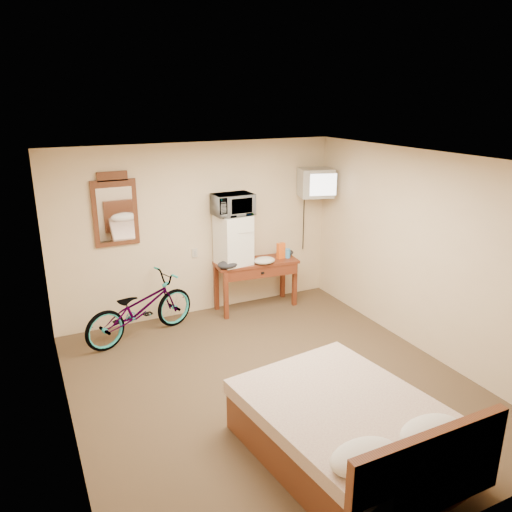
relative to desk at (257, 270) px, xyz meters
name	(u,v)px	position (x,y,z in m)	size (l,w,h in m)	color
room	(273,281)	(-0.79, -2.00, 0.63)	(4.60, 4.64, 2.50)	#433021
desk	(257,270)	(0.00, 0.00, 0.00)	(1.28, 0.59, 0.75)	maroon
mini_fridge	(233,240)	(-0.35, 0.06, 0.50)	(0.50, 0.48, 0.73)	white
microwave	(233,204)	(-0.35, 0.06, 1.01)	(0.55, 0.38, 0.31)	white
snack_bag	(281,251)	(0.40, -0.02, 0.25)	(0.12, 0.07, 0.24)	orange
blue_cup	(288,253)	(0.50, -0.04, 0.20)	(0.08, 0.08, 0.14)	#4193DD
cloth_cream	(264,260)	(0.05, -0.14, 0.18)	(0.32, 0.25, 0.10)	beige
cloth_dark_a	(228,265)	(-0.51, -0.10, 0.19)	(0.30, 0.22, 0.11)	black
cloth_dark_b	(287,253)	(0.55, 0.06, 0.18)	(0.20, 0.16, 0.09)	black
crt_television	(316,183)	(0.99, 0.02, 1.23)	(0.58, 0.64, 0.42)	black
wall_mirror	(115,210)	(-1.95, 0.27, 1.04)	(0.58, 0.04, 0.99)	brown
bicycle	(140,308)	(-1.81, -0.19, -0.20)	(0.56, 1.59, 0.84)	black
bed	(352,432)	(-0.72, -3.38, -0.32)	(1.66, 2.06, 0.90)	brown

